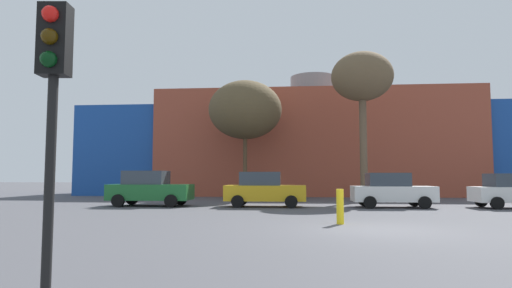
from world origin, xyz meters
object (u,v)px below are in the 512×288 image
Objects in this scene: parked_car_0 at (150,188)px; bollard_yellow_0 at (340,207)px; bare_tree_1 at (362,79)px; parked_car_2 at (391,190)px; traffic_light_near_left at (52,81)px; bare_tree_0 at (245,110)px; parked_car_1 at (264,189)px.

bollard_yellow_0 is at bearing -40.61° from parked_car_0.
bare_tree_1 is at bearing 77.24° from bollard_yellow_0.
parked_car_2 is 18.91m from traffic_light_near_left.
parked_car_2 is 8.67m from bare_tree_1.
bare_tree_0 is (-0.35, 24.35, 3.50)m from traffic_light_near_left.
bare_tree_1 reaches higher than parked_car_2.
bare_tree_1 is (-0.49, 5.16, 6.95)m from parked_car_2.
bare_tree_0 is at bearing 107.74° from bollard_yellow_0.
parked_car_2 is 12.22m from bare_tree_0.
bare_tree_1 is at bearing 40.91° from parked_car_1.
parked_car_1 is at bearing 0.00° from parked_car_0.
parked_car_0 reaches higher than parked_car_2.
bare_tree_0 is (-1.81, 7.27, 5.32)m from parked_car_1.
bare_tree_1 is (12.05, 5.16, 6.89)m from parked_car_0.
bollard_yellow_0 is (3.02, -7.81, -0.32)m from parked_car_1.
traffic_light_near_left is 3.22× the size of bollard_yellow_0.
parked_car_1 is at bearing -76.04° from bare_tree_0.
bollard_yellow_0 is at bearing -72.26° from bare_tree_0.
bare_tree_0 is (-8.25, 7.27, 5.35)m from parked_car_2.
bare_tree_0 is 7.24× the size of bollard_yellow_0.
parked_car_1 is at bearing 111.12° from bollard_yellow_0.
bare_tree_0 reaches higher than parked_car_1.
parked_car_1 is 17.24m from traffic_light_near_left.
parked_car_0 is 9.96m from bare_tree_0.
bollard_yellow_0 is (-2.94, -12.97, -7.25)m from bare_tree_1.
traffic_light_near_left is 24.00m from bare_tree_1.
parked_car_0 reaches higher than parked_car_1.
bare_tree_0 reaches higher than traffic_light_near_left.
bare_tree_1 is at bearing 156.58° from traffic_light_near_left.
parked_car_1 is 1.03× the size of parked_car_2.
bollard_yellow_0 is (-3.42, -7.81, -0.29)m from parked_car_2.
parked_car_1 is 10.49m from bare_tree_1.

